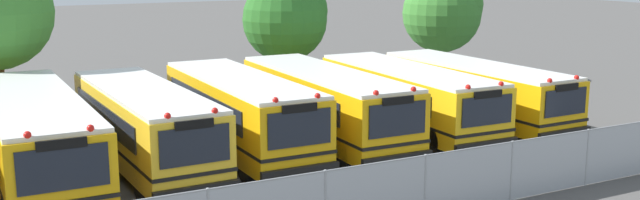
{
  "coord_description": "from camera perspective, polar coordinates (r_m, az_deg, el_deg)",
  "views": [
    {
      "loc": [
        -9.02,
        -22.48,
        6.68
      ],
      "look_at": [
        2.93,
        0.0,
        1.6
      ],
      "focal_mm": 40.92,
      "sensor_mm": 36.0,
      "label": 1
    }
  ],
  "objects": [
    {
      "name": "tree_3",
      "position": [
        40.05,
        9.76,
        6.92
      ],
      "size": [
        4.27,
        4.24,
        5.72
      ],
      "color": "#4C3823",
      "rests_on": "ground_plane"
    },
    {
      "name": "school_bus_5",
      "position": [
        28.02,
        6.82,
        0.28
      ],
      "size": [
        2.73,
        9.64,
        2.61
      ],
      "rotation": [
        0.0,
        0.0,
        3.12
      ],
      "color": "yellow",
      "rests_on": "ground_plane"
    },
    {
      "name": "tree_2",
      "position": [
        33.82,
        -2.51,
        6.5
      ],
      "size": [
        3.93,
        3.92,
        5.72
      ],
      "color": "#4C3823",
      "rests_on": "ground_plane"
    },
    {
      "name": "school_bus_4",
      "position": [
        26.26,
        0.37,
        -0.24
      ],
      "size": [
        2.66,
        9.82,
        2.73
      ],
      "rotation": [
        0.0,
        0.0,
        3.12
      ],
      "color": "#EAA80C",
      "rests_on": "ground_plane"
    },
    {
      "name": "school_bus_3",
      "position": [
        24.89,
        -6.22,
        -0.9
      ],
      "size": [
        2.53,
        9.3,
        2.77
      ],
      "rotation": [
        0.0,
        0.0,
        3.14
      ],
      "color": "#EAA80C",
      "rests_on": "ground_plane"
    },
    {
      "name": "school_bus_1",
      "position": [
        23.06,
        -21.4,
        -2.61
      ],
      "size": [
        2.62,
        10.68,
        2.76
      ],
      "rotation": [
        0.0,
        0.0,
        3.14
      ],
      "color": "#EAA80C",
      "rests_on": "ground_plane"
    },
    {
      "name": "chainlink_fence",
      "position": [
        18.17,
        4.47,
        -7.33
      ],
      "size": [
        26.2,
        0.07,
        1.71
      ],
      "color": "#9EA0A3",
      "rests_on": "ground_plane"
    },
    {
      "name": "ground_plane",
      "position": [
        25.12,
        -5.92,
        -4.2
      ],
      "size": [
        160.0,
        160.0,
        0.0
      ],
      "primitive_type": "plane",
      "color": "#514F4C"
    },
    {
      "name": "school_bus_2",
      "position": [
        23.67,
        -13.55,
        -1.87
      ],
      "size": [
        2.66,
        9.46,
        2.71
      ],
      "rotation": [
        0.0,
        0.0,
        3.17
      ],
      "color": "yellow",
      "rests_on": "ground_plane"
    },
    {
      "name": "school_bus_6",
      "position": [
        29.92,
        12.03,
        0.76
      ],
      "size": [
        2.6,
        9.6,
        2.55
      ],
      "rotation": [
        0.0,
        0.0,
        3.16
      ],
      "color": "#EAA80C",
      "rests_on": "ground_plane"
    }
  ]
}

